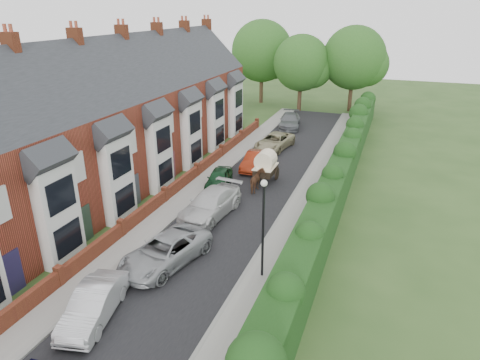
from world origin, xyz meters
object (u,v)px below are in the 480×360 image
at_px(lamppost, 263,217).
at_px(car_green, 219,178).
at_px(horse_cart, 266,164).
at_px(car_beige, 275,141).
at_px(horse, 257,181).
at_px(car_grey, 290,121).
at_px(car_silver_b, 165,251).
at_px(car_white, 210,204).
at_px(car_silver_a, 94,304).
at_px(car_red, 255,161).

xyz_separation_m(lamppost, car_green, (-6.40, 9.80, -2.65)).
height_order(car_green, horse_cart, horse_cart).
distance_m(car_beige, horse, 10.03).
bearing_deg(car_green, car_grey, 78.00).
bearing_deg(car_grey, car_silver_b, -99.11).
relative_size(car_white, car_green, 1.46).
relative_size(car_silver_a, car_white, 0.78).
xyz_separation_m(car_beige, car_grey, (-0.52, 7.86, 0.05)).
height_order(lamppost, car_white, lamppost).
xyz_separation_m(car_grey, horse, (2.05, -17.77, 0.02)).
relative_size(car_beige, horse_cart, 1.51).
relative_size(lamppost, car_red, 1.23).
bearing_deg(lamppost, car_red, 109.62).
xyz_separation_m(car_red, car_grey, (-0.46, 13.46, 0.06)).
bearing_deg(car_silver_b, horse_cart, 96.15).
height_order(horse, horse_cart, horse_cart).
xyz_separation_m(car_white, car_red, (-0.01, 8.98, -0.11)).
bearing_deg(car_grey, lamppost, -88.88).
height_order(car_white, car_beige, car_white).
xyz_separation_m(lamppost, car_white, (-5.05, 5.22, -2.50)).
bearing_deg(horse, horse_cart, -93.71).
height_order(car_silver_a, car_grey, car_grey).
relative_size(car_green, car_red, 0.90).
xyz_separation_m(car_green, car_red, (1.34, 4.40, 0.05)).
relative_size(lamppost, car_green, 1.36).
bearing_deg(car_white, car_beige, 96.03).
relative_size(car_silver_a, car_grey, 0.83).
height_order(car_beige, horse, horse).
bearing_deg(car_grey, car_silver_a, -100.61).
bearing_deg(lamppost, horse, 109.30).
bearing_deg(car_silver_a, car_silver_b, 67.85).
relative_size(car_white, car_red, 1.32).
height_order(car_silver_b, horse_cart, horse_cart).
xyz_separation_m(car_grey, horse_cart, (2.05, -15.79, 0.64)).
relative_size(car_grey, horse, 2.84).
distance_m(car_silver_a, car_white, 10.54).
bearing_deg(car_silver_a, car_grey, 76.75).
height_order(car_green, car_beige, car_beige).
bearing_deg(car_silver_a, horse, 68.54).
bearing_deg(horse_cart, car_white, -103.40).
distance_m(horse, horse_cart, 2.08).
bearing_deg(car_grey, horse, -93.57).
height_order(car_green, car_red, car_red).
xyz_separation_m(car_white, car_beige, (0.05, 14.58, -0.09)).
bearing_deg(car_silver_a, car_beige, 75.43).
bearing_deg(car_green, car_white, -82.73).
distance_m(car_red, car_beige, 5.60).
xyz_separation_m(lamppost, horse, (-3.46, 9.89, -2.52)).
relative_size(car_green, horse, 2.07).
xyz_separation_m(car_green, car_beige, (1.40, 10.00, 0.06)).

